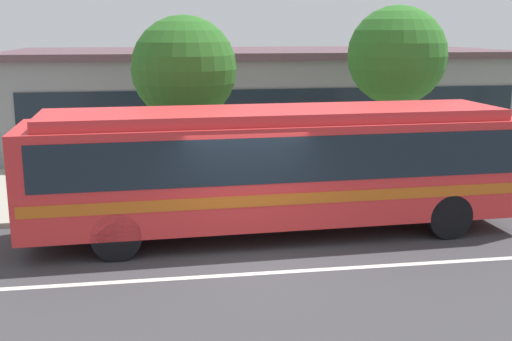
{
  "coord_description": "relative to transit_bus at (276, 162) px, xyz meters",
  "views": [
    {
      "loc": [
        -1.8,
        -11.85,
        4.5
      ],
      "look_at": [
        0.5,
        2.3,
        1.3
      ],
      "focal_mm": 44.24,
      "sensor_mm": 36.0,
      "label": 1
    }
  ],
  "objects": [
    {
      "name": "street_tree_near_stop",
      "position": [
        -1.8,
        3.51,
        1.83
      ],
      "size": [
        2.79,
        2.79,
        4.78
      ],
      "color": "brown",
      "rests_on": "sidewalk_slab"
    },
    {
      "name": "street_tree_mid_block",
      "position": [
        4.4,
        4.27,
        2.11
      ],
      "size": [
        2.87,
        2.87,
        5.09
      ],
      "color": "brown",
      "rests_on": "sidewalk_slab"
    },
    {
      "name": "transit_bus",
      "position": [
        0.0,
        0.0,
        0.0
      ],
      "size": [
        10.92,
        2.78,
        2.82
      ],
      "color": "red",
      "rests_on": "ground_plane"
    },
    {
      "name": "ground_plane",
      "position": [
        -0.82,
        -1.55,
        -1.64
      ],
      "size": [
        120.0,
        120.0,
        0.0
      ],
      "primitive_type": "plane",
      "color": "#3C3A3E"
    },
    {
      "name": "station_building",
      "position": [
        1.53,
        11.44,
        0.24
      ],
      "size": [
        18.93,
        8.31,
        3.75
      ],
      "color": "gray",
      "rests_on": "ground_plane"
    },
    {
      "name": "lane_stripe_center",
      "position": [
        -0.82,
        -2.35,
        -1.64
      ],
      "size": [
        56.0,
        0.16,
        0.01
      ],
      "primitive_type": "cube",
      "color": "silver",
      "rests_on": "ground_plane"
    },
    {
      "name": "sidewalk_slab",
      "position": [
        -0.82,
        5.35,
        -1.58
      ],
      "size": [
        60.0,
        8.0,
        0.12
      ],
      "primitive_type": "cube",
      "color": "#A59F90",
      "rests_on": "ground_plane"
    },
    {
      "name": "bus_stop_sign",
      "position": [
        3.52,
        1.67,
        0.02
      ],
      "size": [
        0.14,
        0.44,
        2.4
      ],
      "color": "gray",
      "rests_on": "sidewalk_slab"
    },
    {
      "name": "pedestrian_walking_along_curb",
      "position": [
        -4.4,
        3.15,
        -0.55
      ],
      "size": [
        0.46,
        0.46,
        1.67
      ],
      "color": "#233A47",
      "rests_on": "sidewalk_slab"
    },
    {
      "name": "pedestrian_waiting_near_sign",
      "position": [
        -0.07,
        2.08,
        -0.49
      ],
      "size": [
        0.48,
        0.48,
        1.76
      ],
      "color": "navy",
      "rests_on": "sidewalk_slab"
    }
  ]
}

